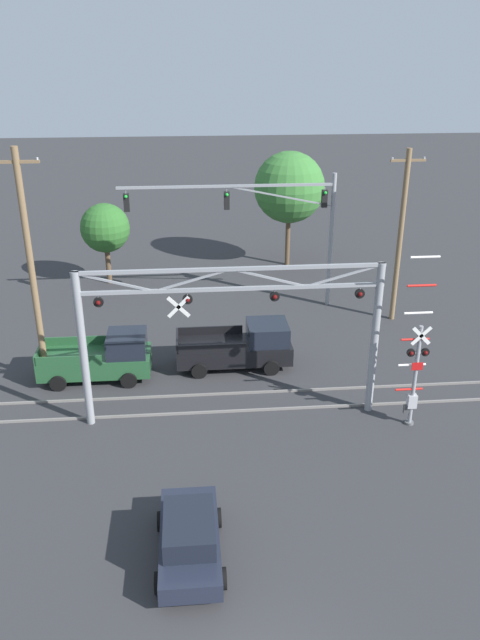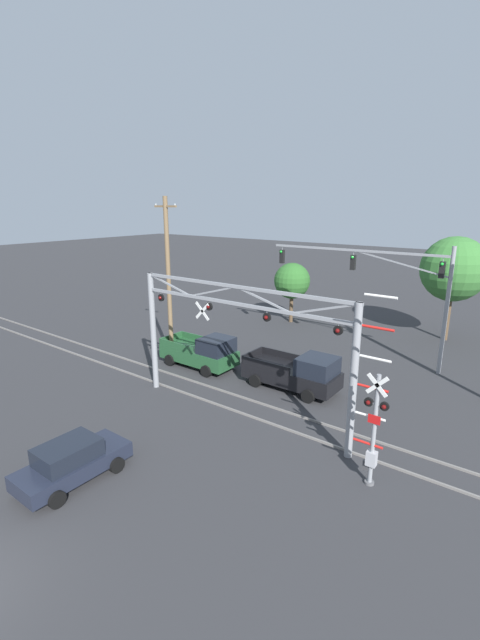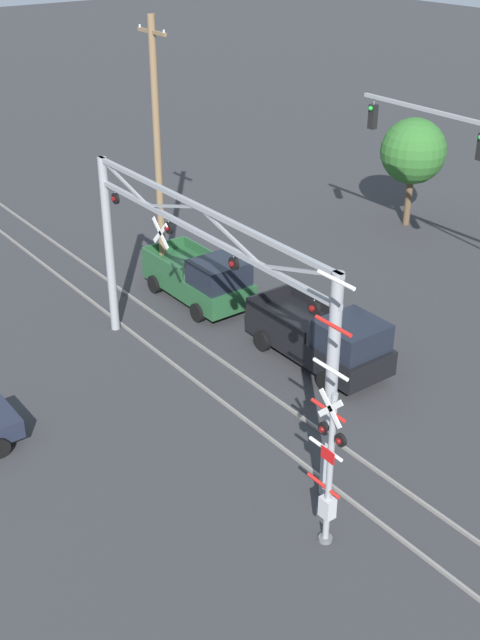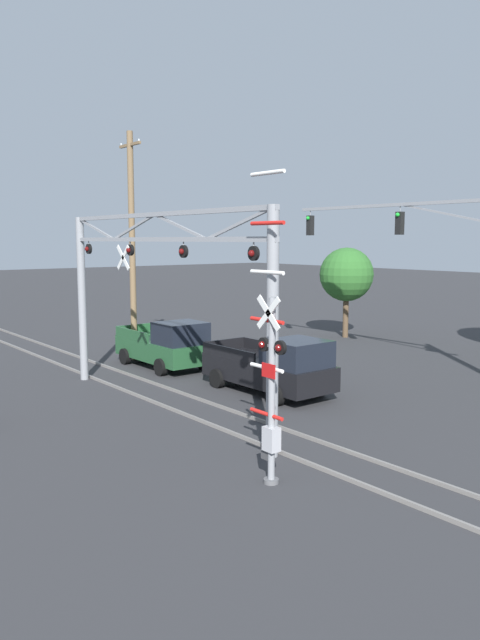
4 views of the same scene
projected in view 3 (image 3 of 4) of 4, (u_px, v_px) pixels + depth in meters
The scene contains 8 objects.
rail_track_near at pixel (211, 393), 25.47m from camera, with size 80.00×0.08×0.10m, color gray.
rail_track_far at pixel (247, 379), 26.22m from camera, with size 80.00×0.08×0.10m, color gray.
crossing_gantry at pixel (200, 280), 23.43m from camera, with size 11.69×0.31×6.42m.
crossing_signal_mast at pixel (329, 463), 18.65m from camera, with size 1.17×0.35×7.05m.
pickup_truck_lead at pixel (325, 339), 26.65m from camera, with size 5.34×2.33×2.13m.
pickup_truck_following at pixel (202, 279), 30.82m from camera, with size 4.95×2.33×2.13m.
utility_pole_left at pixel (158, 154), 30.47m from camera, with size 1.80×0.28×10.37m.
background_tree_beyond_span at pixel (413, 151), 36.98m from camera, with size 3.04×3.04×5.12m.
Camera 3 is at (17.70, 0.68, 14.04)m, focal length 45.00 mm.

